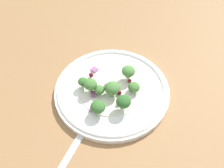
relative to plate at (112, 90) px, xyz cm
name	(u,v)px	position (x,y,z in cm)	size (l,w,h in cm)	color
ground_plane	(106,96)	(1.11, 0.84, -1.86)	(180.00, 180.00, 2.00)	olive
plate	(112,90)	(0.00, 0.00, 0.00)	(23.45, 23.45, 1.70)	white
dressing_pool	(112,88)	(0.00, 0.00, 0.44)	(13.60, 13.60, 0.20)	white
broccoli_floret_0	(98,107)	(-0.02, 6.41, 2.26)	(2.77, 2.77, 2.81)	#8EB77A
broccoli_floret_1	(123,102)	(-3.99, 3.76, 2.81)	(2.78, 2.78, 2.82)	#ADD18E
broccoli_floret_2	(128,71)	(-2.00, -3.67, 2.78)	(2.74, 2.74, 2.77)	#ADD18E
broccoli_floret_3	(83,82)	(5.44, 2.07, 2.12)	(2.01, 2.01, 2.03)	#8EB77A
broccoli_floret_4	(134,87)	(-4.29, -1.03, 1.78)	(2.36, 2.36, 2.39)	#9EC684
broccoli_floret_5	(90,85)	(3.50, 2.48, 2.66)	(2.62, 2.62, 2.65)	#9EC684
broccoli_floret_6	(99,90)	(1.69, 2.29, 1.71)	(2.07, 2.07, 2.10)	#9EC684
broccoli_floret_7	(112,88)	(-0.67, 1.44, 2.41)	(2.99, 2.99, 3.03)	#9EC684
cranberry_0	(129,81)	(-2.69, -2.79, 1.10)	(0.87, 0.87, 0.87)	maroon
cranberry_1	(90,81)	(4.86, 0.27, 0.81)	(0.79, 0.79, 0.79)	maroon
cranberry_2	(93,105)	(1.55, 5.49, 0.86)	(0.77, 0.77, 0.77)	maroon
cranberry_3	(120,92)	(-1.94, 0.59, 1.03)	(0.94, 0.94, 0.94)	#4C0A14
cranberry_4	(91,75)	(5.18, -0.87, 1.29)	(0.97, 0.97, 0.97)	maroon
cranberry_5	(119,102)	(-2.89, 3.02, 1.21)	(0.85, 0.85, 0.85)	maroon
onion_bit_0	(98,92)	(2.11, 2.01, 0.63)	(0.94, 0.87, 0.33)	#934C84
onion_bit_1	(94,70)	(5.48, -2.97, 0.73)	(1.22, 1.32, 0.44)	#A35B93
onion_bit_2	(108,87)	(0.89, 0.13, 0.67)	(0.82, 1.18, 0.54)	#934C84
onion_bit_3	(93,94)	(2.65, 3.25, 1.07)	(0.87, 1.10, 0.53)	#934C84
onion_bit_4	(91,109)	(1.45, 6.41, 0.71)	(1.25, 0.81, 0.50)	#934C84
fork	(69,152)	(1.40, 15.09, -0.61)	(2.42, 18.61, 0.50)	silver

